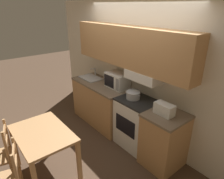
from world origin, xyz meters
The scene contains 11 objects.
ground_plane centered at (0.00, 0.00, 0.00)m, with size 16.00×16.00×0.00m, color #4C3828.
wall_back centered at (0.01, -0.07, 1.51)m, with size 5.08×0.38×2.55m.
lower_counter_main centered at (-0.64, -0.30, 0.46)m, with size 1.43×0.63×0.93m.
lower_counter_right_stub centered at (1.06, -0.30, 0.46)m, with size 0.58×0.63×0.93m.
stove_range centered at (0.42, -0.28, 0.46)m, with size 0.68×0.57×0.93m.
cooking_pot centered at (0.32, -0.30, 1.00)m, with size 0.34×0.26×0.13m.
microwave centered at (-0.24, -0.19, 1.08)m, with size 0.47×0.31×0.30m.
toaster centered at (1.01, -0.33, 1.02)m, with size 0.31×0.16×0.18m.
sink_basin centered at (-1.02, -0.30, 0.94)m, with size 0.51×0.34×0.22m.
dining_table centered at (0.05, -1.86, 0.64)m, with size 1.01×0.70×0.75m.
chair_left_of_table centered at (-0.24, -2.42, 0.43)m, with size 0.47×0.47×0.92m.
Camera 1 is at (2.56, -2.59, 2.46)m, focal length 32.00 mm.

